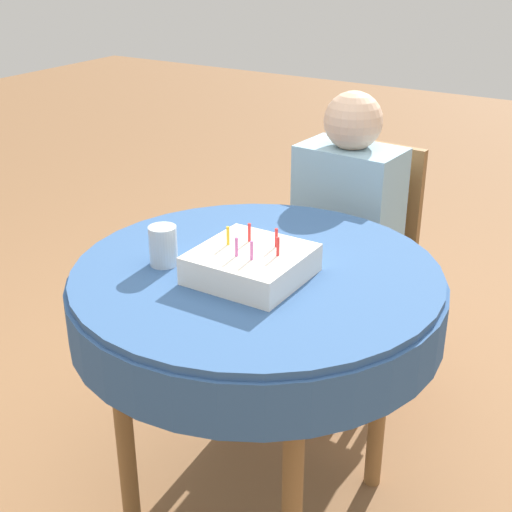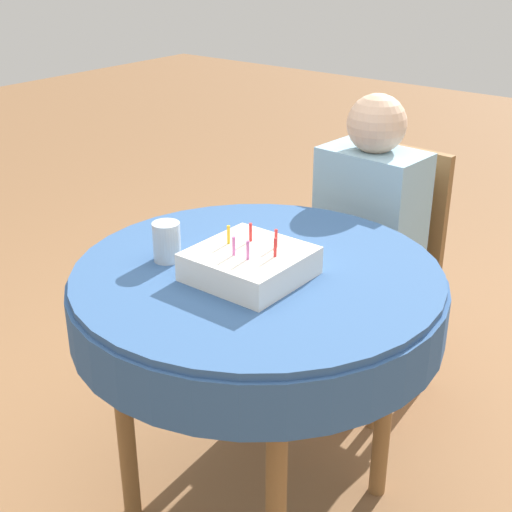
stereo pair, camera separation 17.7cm
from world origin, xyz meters
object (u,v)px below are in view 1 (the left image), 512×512
at_px(chair, 355,259).
at_px(birthday_cake, 251,264).
at_px(person, 344,221).
at_px(drinking_glass, 163,246).

height_order(chair, birthday_cake, birthday_cake).
bearing_deg(person, birthday_cake, -79.47).
bearing_deg(drinking_glass, birthday_cake, 13.53).
xyz_separation_m(chair, drinking_glass, (-0.15, -0.88, 0.35)).
bearing_deg(chair, person, -90.00).
xyz_separation_m(person, drinking_glass, (-0.14, -0.79, 0.17)).
bearing_deg(birthday_cake, chair, 95.73).
relative_size(chair, drinking_glass, 8.47).
relative_size(chair, birthday_cake, 3.40).
xyz_separation_m(birthday_cake, drinking_glass, (-0.23, -0.06, 0.02)).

